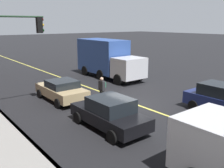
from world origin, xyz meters
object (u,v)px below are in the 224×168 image
object	(u,v)px
car_black	(109,113)
truck_blue	(107,58)
car_tan	(62,90)
traffic_light_mast	(11,45)
pedestrian_with_backpack	(102,88)

from	to	relation	value
car_black	truck_blue	world-z (taller)	truck_blue
truck_blue	car_tan	bearing A→B (deg)	120.20
traffic_light_mast	truck_blue	bearing A→B (deg)	-66.84
car_tan	truck_blue	xyz separation A→B (m)	(3.87, -6.66, 1.08)
car_tan	truck_blue	world-z (taller)	truck_blue
truck_blue	traffic_light_mast	distance (m)	10.65
car_black	traffic_light_mast	xyz separation A→B (m)	(5.18, 2.69, 3.00)
car_tan	car_black	bearing A→B (deg)	177.08
pedestrian_with_backpack	traffic_light_mast	size ratio (longest dim) A/B	0.30
pedestrian_with_backpack	traffic_light_mast	xyz separation A→B (m)	(1.87, 4.67, 2.79)
car_tan	truck_blue	bearing A→B (deg)	-59.80
car_black	car_tan	bearing A→B (deg)	-2.92
car_black	pedestrian_with_backpack	world-z (taller)	pedestrian_with_backpack
pedestrian_with_backpack	car_black	bearing A→B (deg)	149.10
car_black	pedestrian_with_backpack	bearing A→B (deg)	-30.90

